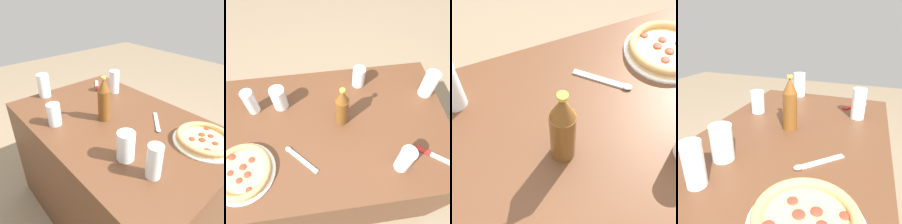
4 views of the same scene
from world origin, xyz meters
TOP-DOWN VIEW (x-y plane):
  - ground_plane at (0.00, 0.00)m, footprint 8.00×8.00m
  - table at (0.00, 0.00)m, footprint 1.23×0.79m
  - pizza_salami at (0.43, 0.18)m, footprint 0.29×0.29m
  - glass_water at (-0.18, -0.27)m, footprint 0.07×0.07m
  - glass_mango_juice at (0.26, -0.17)m, footprint 0.08×0.08m
  - glass_iced_tea at (-0.55, -0.15)m, footprint 0.08×0.08m
  - glass_cola at (0.41, -0.16)m, footprint 0.06×0.06m
  - glass_red_wine at (-0.29, 0.25)m, footprint 0.07×0.07m
  - beer_bottle at (-0.05, -0.04)m, footprint 0.07×0.07m
  - knife at (-0.45, 0.22)m, footprint 0.16×0.13m
  - spoon at (0.18, 0.14)m, footprint 0.16×0.16m

SIDE VIEW (x-z plane):
  - ground_plane at x=0.00m, z-range 0.00..0.00m
  - table at x=0.00m, z-range 0.00..0.76m
  - knife at x=-0.45m, z-range 0.76..0.77m
  - spoon at x=0.18m, z-range 0.76..0.77m
  - pizza_salami at x=0.43m, z-range 0.76..0.80m
  - glass_water at x=-0.18m, z-range 0.76..0.88m
  - glass_mango_juice at x=0.26m, z-range 0.75..0.89m
  - glass_iced_tea at x=-0.55m, z-range 0.75..0.91m
  - glass_cola at x=0.41m, z-range 0.76..0.90m
  - glass_red_wine at x=-0.29m, z-range 0.75..0.91m
  - beer_bottle at x=-0.05m, z-range 0.76..1.01m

